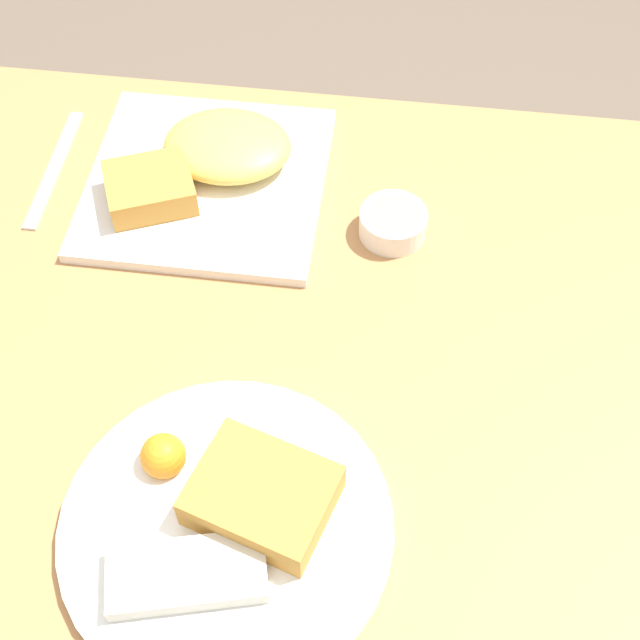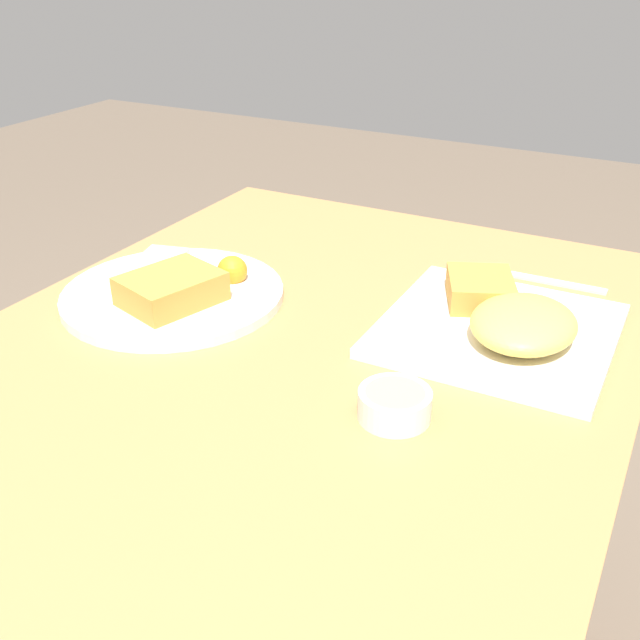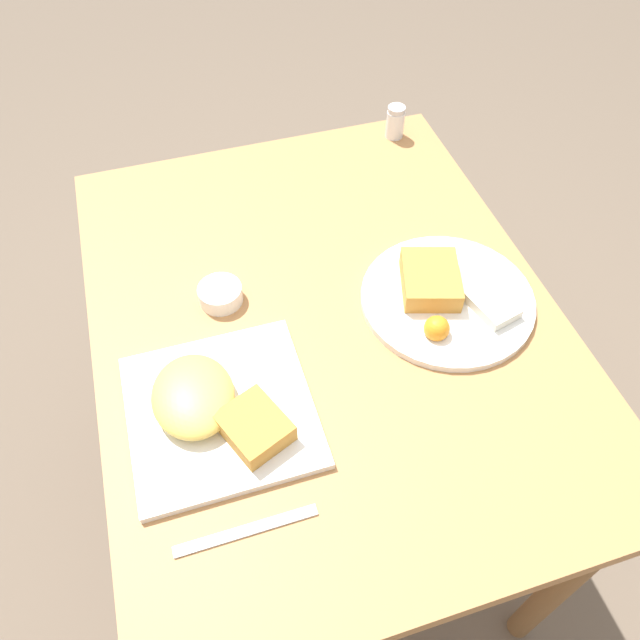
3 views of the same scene
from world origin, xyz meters
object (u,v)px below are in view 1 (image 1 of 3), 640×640
plate_square_near (207,169)px  sauce_ramekin (393,223)px  plate_oval_far (229,520)px  butter_knife (54,168)px

plate_square_near → sauce_ramekin: 0.24m
plate_oval_far → butter_knife: 0.53m
plate_oval_far → sauce_ramekin: plate_oval_far is taller
sauce_ramekin → plate_square_near: bearing=-13.4°
plate_square_near → butter_knife: (0.19, 0.00, -0.02)m
sauce_ramekin → butter_knife: (0.42, -0.05, -0.02)m
plate_oval_far → butter_knife: (0.30, -0.43, -0.01)m
plate_square_near → butter_knife: bearing=1.2°
plate_square_near → sauce_ramekin: plate_square_near is taller
sauce_ramekin → butter_knife: bearing=-6.8°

